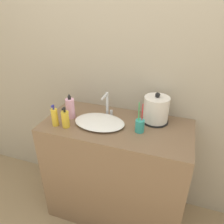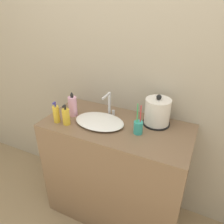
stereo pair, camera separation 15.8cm
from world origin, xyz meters
name	(u,v)px [view 1 (the left image)]	position (x,y,z in m)	size (l,w,h in m)	color
wall_back	(129,64)	(0.00, 0.56, 1.30)	(6.00, 0.04, 2.60)	#ADA38E
vanity_counter	(116,171)	(0.00, 0.27, 0.46)	(1.11, 0.54, 0.92)	brown
sink_basin	(100,122)	(-0.12, 0.23, 0.94)	(0.38, 0.26, 0.04)	white
faucet	(107,103)	(-0.12, 0.39, 1.02)	(0.06, 0.12, 0.19)	silver
electric_kettle	(156,110)	(0.26, 0.41, 1.01)	(0.20, 0.20, 0.24)	black
toothbrush_cup	(140,125)	(0.18, 0.23, 0.97)	(0.06, 0.06, 0.22)	teal
lotion_bottle	(65,119)	(-0.34, 0.12, 0.98)	(0.05, 0.05, 0.16)	gold
shampoo_bottle	(55,117)	(-0.42, 0.12, 0.98)	(0.05, 0.05, 0.17)	gold
mouthwash_bottle	(70,108)	(-0.37, 0.26, 1.00)	(0.07, 0.07, 0.20)	#EAA8C6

